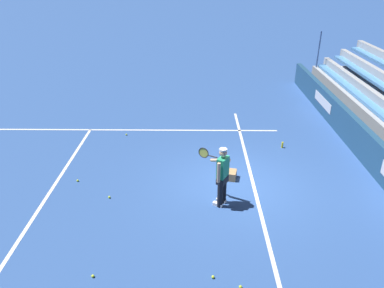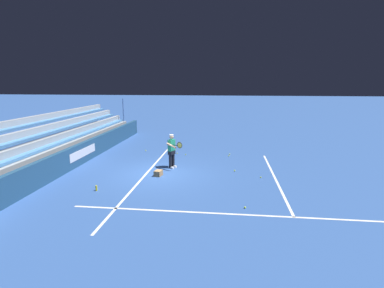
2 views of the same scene
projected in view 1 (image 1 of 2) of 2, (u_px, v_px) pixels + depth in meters
ground_plane at (237, 185)px, 11.28m from camera, size 160.00×160.00×0.00m
court_baseline_white at (253, 185)px, 11.27m from camera, size 12.00×0.10×0.01m
court_sideline_white at (127, 130)px, 15.03m from camera, size 0.10×12.00×0.01m
court_service_line_white at (55, 184)px, 11.34m from camera, size 8.22×0.10×0.01m
tennis_player at (222, 176)px, 9.99m from camera, size 0.92×0.87×1.71m
ball_box_cardboard at (231, 175)px, 11.55m from camera, size 0.45×0.38×0.26m
tennis_ball_far_right at (93, 276)px, 7.92m from camera, size 0.07×0.07×0.07m
tennis_ball_on_baseline at (109, 197)px, 10.62m from camera, size 0.07×0.07×0.07m
tennis_ball_stray_back at (213, 277)px, 7.90m from camera, size 0.07×0.07×0.07m
tennis_ball_toward_net at (126, 134)px, 14.55m from camera, size 0.07×0.07×0.07m
tennis_ball_by_box at (240, 287)px, 7.66m from camera, size 0.07×0.07×0.07m
tennis_ball_far_left at (78, 181)px, 11.43m from camera, size 0.07×0.07×0.07m
water_bottle at (282, 145)px, 13.53m from camera, size 0.07×0.07×0.22m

